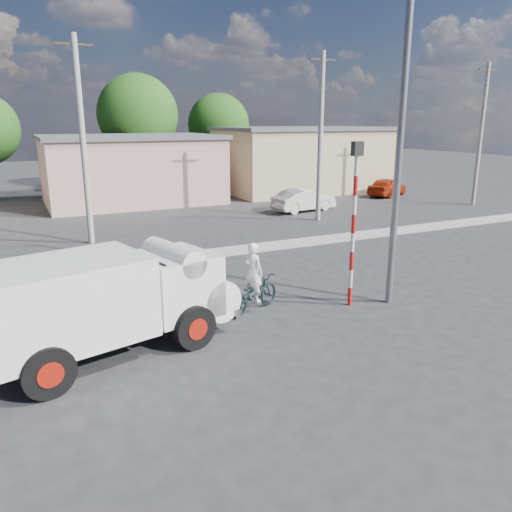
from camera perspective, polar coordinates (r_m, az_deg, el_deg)
name	(u,v)px	position (r m, az deg, el deg)	size (l,w,h in m)	color
ground_plane	(271,350)	(11.14, 1.78, -10.64)	(120.00, 120.00, 0.00)	#28282B
median	(167,259)	(18.13, -10.14, -0.31)	(40.00, 0.80, 0.16)	#99968E
truck	(114,298)	(11.00, -15.96, -4.68)	(5.66, 3.16, 2.21)	black
bicycle	(253,294)	(13.05, -0.30, -4.35)	(0.65, 1.86, 0.98)	black
cyclist	(253,283)	(12.96, -0.30, -3.13)	(0.57, 0.37, 1.56)	white
car_cream	(304,200)	(27.85, 5.48, 6.38)	(1.30, 3.73, 1.23)	silver
car_red	(387,187)	(34.58, 14.77, 7.67)	(1.45, 3.59, 1.22)	#AE2A0D
traffic_pole	(354,211)	(13.23, 11.16, 5.07)	(0.28, 0.18, 4.36)	red
streetlight	(397,116)	(13.40, 15.81, 15.11)	(2.34, 0.22, 9.00)	slate
building_row	(116,168)	(31.50, -15.67, 9.70)	(37.80, 7.30, 4.44)	#BEAA8F
tree_row	(43,121)	(37.54, -23.17, 13.99)	(34.13, 7.32, 8.10)	#38281E
utility_poles	(209,139)	(22.33, -5.39, 13.12)	(35.40, 0.24, 8.00)	#99968E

